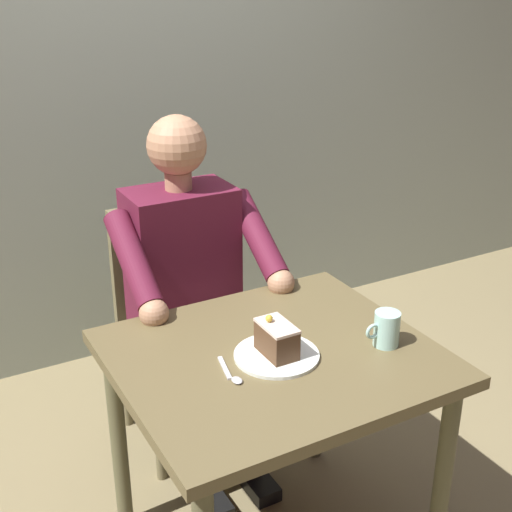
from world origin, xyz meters
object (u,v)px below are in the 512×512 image
chair (175,315)px  coffee_cup (386,328)px  dessert_spoon (231,375)px  dining_table (274,383)px  cake_slice (277,339)px  seated_person (192,295)px

chair → coffee_cup: (-0.29, 0.84, 0.27)m
coffee_cup → dessert_spoon: size_ratio=0.75×
dining_table → dessert_spoon: (0.16, 0.05, 0.10)m
chair → cake_slice: 0.80m
coffee_cup → chair: bearing=-70.9°
seated_person → cake_slice: seated_person is taller
dining_table → coffee_cup: size_ratio=7.96×
seated_person → coffee_cup: size_ratio=11.67×
coffee_cup → cake_slice: bearing=-17.1°
chair → dessert_spoon: size_ratio=6.25×
seated_person → dessert_spoon: seated_person is taller
dining_table → dessert_spoon: bearing=16.8°
chair → dessert_spoon: chair is taller
dining_table → dessert_spoon: dessert_spoon is taller
chair → seated_person: size_ratio=0.71×
seated_person → dessert_spoon: (0.16, 0.60, 0.07)m
chair → coffee_cup: chair is taller
chair → dessert_spoon: 0.82m
dining_table → chair: (0.00, -0.73, -0.12)m
dining_table → chair: bearing=-90.0°
chair → cake_slice: bearing=89.5°
dining_table → coffee_cup: bearing=158.6°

